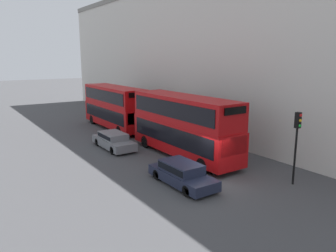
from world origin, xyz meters
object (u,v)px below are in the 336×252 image
pedestrian (124,114)px  car_dark_sedan (182,173)px  bus_leading (183,124)px  traffic_light (297,133)px  car_hatchback (114,140)px  bus_second_in_queue (115,106)px

pedestrian → car_dark_sedan: bearing=-107.1°
bus_leading → traffic_light: size_ratio=2.44×
car_hatchback → pedestrian: pedestrian is taller
bus_leading → car_dark_sedan: 5.86m
car_dark_sedan → car_hatchback: size_ratio=0.99×
bus_leading → pedestrian: bus_leading is taller
bus_leading → bus_second_in_queue: (0.00, 11.86, -0.10)m
car_hatchback → traffic_light: 14.23m
bus_second_in_queue → car_hatchback: bearing=-116.0°
car_hatchback → pedestrian: 11.53m
car_hatchback → traffic_light: size_ratio=1.11×
bus_second_in_queue → traffic_light: size_ratio=2.35×
bus_leading → car_dark_sedan: size_ratio=2.23×
bus_second_in_queue → car_dark_sedan: bearing=-101.8°
car_dark_sedan → pedestrian: (5.91, 19.22, 0.09)m
car_dark_sedan → pedestrian: 20.11m
bus_second_in_queue → pedestrian: (2.51, 2.93, -1.60)m
pedestrian → bus_leading: bearing=-99.6°
traffic_light → pedestrian: (0.49, 22.85, -2.26)m
traffic_light → car_hatchback: bearing=112.7°
car_hatchback → traffic_light: bearing=-67.3°
traffic_light → pedestrian: size_ratio=2.47×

